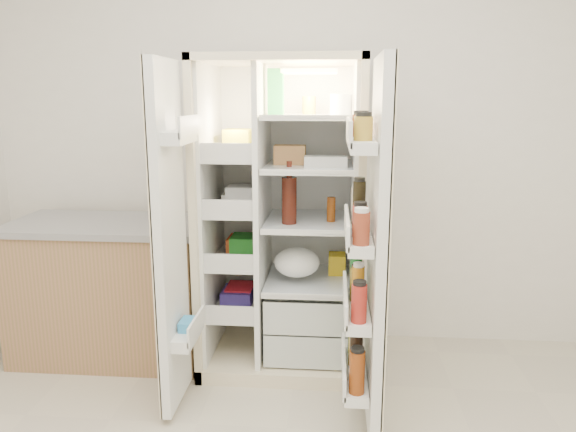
{
  "coord_description": "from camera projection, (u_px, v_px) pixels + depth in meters",
  "views": [
    {
      "loc": [
        0.2,
        -1.48,
        1.59
      ],
      "look_at": [
        -0.02,
        1.25,
        0.98
      ],
      "focal_mm": 34.0,
      "sensor_mm": 36.0,
      "label": 1
    }
  ],
  "objects": [
    {
      "name": "freezer_door",
      "position": [
        171.0,
        241.0,
        2.67
      ],
      "size": [
        0.15,
        0.4,
        1.72
      ],
      "color": "white",
      "rests_on": "floor"
    },
    {
      "name": "refrigerator",
      "position": [
        286.0,
        241.0,
        3.25
      ],
      "size": [
        0.92,
        0.7,
        1.8
      ],
      "color": "beige",
      "rests_on": "floor"
    },
    {
      "name": "kitchen_counter",
      "position": [
        112.0,
        289.0,
        3.35
      ],
      "size": [
        1.17,
        0.62,
        0.85
      ],
      "color": "#9C6C4E",
      "rests_on": "floor"
    },
    {
      "name": "fridge_door",
      "position": [
        373.0,
        254.0,
        2.51
      ],
      "size": [
        0.17,
        0.58,
        1.72
      ],
      "color": "white",
      "rests_on": "floor"
    },
    {
      "name": "wall_back",
      "position": [
        302.0,
        134.0,
        3.45
      ],
      "size": [
        4.0,
        0.02,
        2.7
      ],
      "primitive_type": "cube",
      "color": "white",
      "rests_on": "floor"
    }
  ]
}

